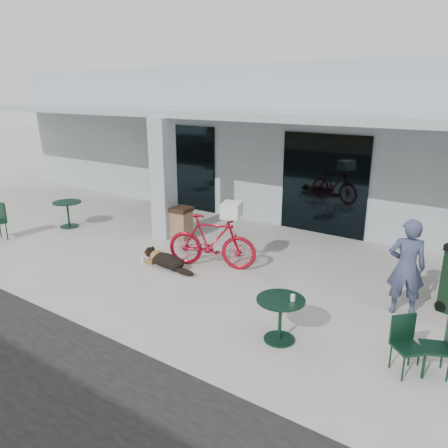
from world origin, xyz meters
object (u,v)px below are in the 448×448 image
Objects in this scene: cafe_table_near at (68,214)px; trash_receptacle at (181,223)px; cafe_chair_far_b at (435,347)px; cafe_table_far at (280,320)px; person at (406,267)px; bicycle at (212,241)px; dog at (166,260)px; cafe_chair_far_a at (408,347)px.

trash_receptacle is at bearing 17.40° from cafe_table_near.
cafe_table_near is 10.02m from cafe_chair_far_b.
person is at bearing 56.04° from cafe_table_far.
cafe_table_near is 1.05× the size of cafe_table_far.
cafe_table_far is 0.88× the size of trash_receptacle.
bicycle is 5.15m from cafe_table_near.
dog is at bearing -10.42° from person.
cafe_table_far reaches higher than dog.
cafe_table_near is at bearing 172.63° from dog.
trash_receptacle is at bearing -133.90° from cafe_chair_far_b.
dog is 1.36× the size of cafe_chair_far_b.
cafe_chair_far_b is at bearing -12.83° from cafe_chair_far_a.
cafe_chair_far_a is 0.47× the size of person.
bicycle is 2.43× the size of cafe_chair_far_a.
cafe_chair_far_b is 7.03m from trash_receptacle.
cafe_chair_far_a is 1.89m from person.
cafe_chair_far_b is 0.97× the size of trash_receptacle.
trash_receptacle reaches higher than cafe_table_far.
cafe_table_near reaches higher than dog.
cafe_table_far is 0.91× the size of cafe_chair_far_b.
cafe_table_far is 2.48m from person.
cafe_chair_far_a is at bearing -9.67° from cafe_table_near.
trash_receptacle is at bearing 146.62° from cafe_table_far.
person is (-0.78, 1.56, 0.45)m from cafe_chair_far_b.
trash_receptacle is at bearing -29.00° from person.
bicycle is 2.51× the size of cafe_table_near.
cafe_chair_far_b is (0.31, 0.21, 0.00)m from cafe_chair_far_a.
bicycle is 3.20m from cafe_table_far.
cafe_table_far is 0.44× the size of person.
bicycle reaches higher than cafe_table_far.
bicycle is at bearing 145.57° from cafe_table_far.
person is (9.14, 0.13, 0.49)m from cafe_table_near.
cafe_table_near is at bearing -162.60° from trash_receptacle.
cafe_table_far is (3.44, -1.20, 0.17)m from dog.
bicycle reaches higher than cafe_chair_far_b.
cafe_table_near is 9.15m from person.
cafe_table_near is 0.46× the size of person.
person reaches higher than cafe_chair_far_b.
bicycle is 4.00m from person.
cafe_chair_far_b reaches higher than dog.
person is (3.99, 0.21, 0.27)m from bicycle.
trash_receptacle is (-5.80, 0.91, -0.44)m from person.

